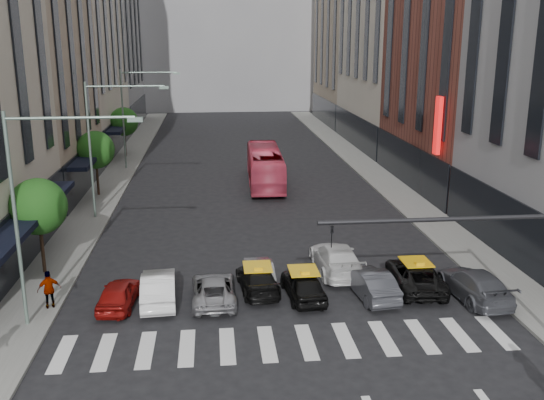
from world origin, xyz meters
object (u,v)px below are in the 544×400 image
object	(u,v)px
car_white_front	(158,287)
bus	(265,167)
car_red	(119,294)
taxi_left	(258,279)
taxi_center	(303,285)
streetlamp_far	(133,106)
streetlamp_mid	(104,132)
pedestrian_far	(49,289)
streetlamp_near	(37,192)

from	to	relation	value
car_white_front	bus	xyz separation A→B (m)	(6.97, 22.49, 0.84)
car_red	car_white_front	world-z (taller)	car_white_front
taxi_left	taxi_center	world-z (taller)	taxi_center
streetlamp_far	car_white_front	size ratio (longest dim) A/B	2.05
streetlamp_mid	pedestrian_far	distance (m)	15.27
pedestrian_far	taxi_left	bearing A→B (deg)	166.82
streetlamp_mid	car_red	bearing A→B (deg)	-79.57
car_white_front	bus	world-z (taller)	bus
streetlamp_near	taxi_left	xyz separation A→B (m)	(9.07, 2.75, -5.28)
car_red	taxi_center	bearing A→B (deg)	-174.39
streetlamp_far	pedestrian_far	world-z (taller)	streetlamp_far
bus	pedestrian_far	xyz separation A→B (m)	(-11.74, -22.95, -0.54)
car_white_front	pedestrian_far	size ratio (longest dim) A/B	2.51
taxi_center	pedestrian_far	size ratio (longest dim) A/B	2.29
taxi_left	pedestrian_far	bearing A→B (deg)	2.19
streetlamp_mid	bus	distance (m)	14.85
streetlamp_far	bus	distance (m)	14.31
car_red	taxi_left	distance (m)	6.52
taxi_center	bus	world-z (taller)	bus
car_red	pedestrian_far	distance (m)	3.03
car_white_front	taxi_center	distance (m)	6.75
streetlamp_mid	car_red	xyz separation A→B (m)	(2.64, -14.36, -5.27)
pedestrian_far	car_white_front	bearing A→B (deg)	165.02
taxi_left	car_white_front	bearing A→B (deg)	4.01
streetlamp_near	bus	distance (m)	27.35
car_red	taxi_left	xyz separation A→B (m)	(6.42, 1.11, -0.01)
car_red	pedestrian_far	xyz separation A→B (m)	(-3.00, -0.10, 0.39)
streetlamp_far	taxi_left	xyz separation A→B (m)	(9.07, -29.25, -5.28)
bus	streetlamp_mid	bearing A→B (deg)	38.70
streetlamp_near	taxi_left	distance (m)	10.85
taxi_left	taxi_center	size ratio (longest dim) A/B	1.07
bus	pedestrian_far	bearing A→B (deg)	64.90
streetlamp_mid	taxi_left	xyz separation A→B (m)	(9.07, -13.25, -5.28)
streetlamp_mid	car_white_front	world-z (taller)	streetlamp_mid
streetlamp_near	streetlamp_far	size ratio (longest dim) A/B	1.00
streetlamp_near	streetlamp_mid	xyz separation A→B (m)	(0.00, 16.00, 0.00)
streetlamp_far	bus	xyz separation A→B (m)	(11.38, -7.51, -4.34)
streetlamp_far	taxi_center	distance (m)	32.66
taxi_left	taxi_center	xyz separation A→B (m)	(2.08, -1.01, 0.06)
streetlamp_near	streetlamp_far	world-z (taller)	same
streetlamp_far	taxi_left	world-z (taller)	streetlamp_far
car_white_front	taxi_center	xyz separation A→B (m)	(6.74, -0.26, -0.04)
streetlamp_far	taxi_center	bearing A→B (deg)	-69.78
car_red	bus	world-z (taller)	bus
bus	car_white_front	bearing A→B (deg)	74.75
streetlamp_near	pedestrian_far	world-z (taller)	streetlamp_near
car_red	taxi_center	world-z (taller)	taxi_center
streetlamp_mid	streetlamp_near	bearing A→B (deg)	-90.00
streetlamp_far	taxi_left	bearing A→B (deg)	-72.77
streetlamp_mid	streetlamp_far	world-z (taller)	same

